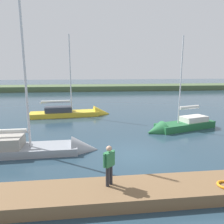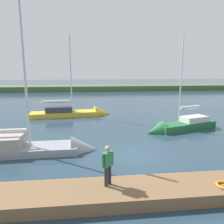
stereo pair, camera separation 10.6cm
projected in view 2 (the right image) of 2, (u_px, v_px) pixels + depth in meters
ground_plane at (134, 154)px, 13.24m from camera, size 200.00×200.00×0.00m
far_shoreline at (99, 90)px, 54.23m from camera, size 180.00×8.00×2.40m
dock_pier at (156, 191)px, 8.80m from camera, size 19.80×1.92×0.51m
life_ring_buoy at (224, 185)px, 8.65m from camera, size 0.66×0.66×0.10m
sailboat_mid_channel at (76, 114)px, 24.25m from camera, size 8.99×2.92×9.71m
sailboat_far_right at (39, 150)px, 13.47m from camera, size 8.20×2.11×10.29m
sailboat_inner_slip at (178, 127)px, 18.56m from camera, size 6.86×3.62×8.52m
person_on_dock at (108, 163)px, 8.57m from camera, size 0.51×0.46×1.68m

